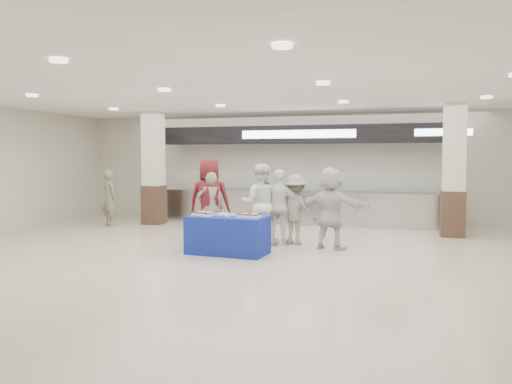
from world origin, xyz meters
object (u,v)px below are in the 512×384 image
(cupcake_tray, at_px, (225,215))
(display_table, at_px, (228,235))
(soldier_b, at_px, (295,210))
(soldier_bg, at_px, (110,198))
(civilian_maroon, at_px, (210,201))
(chef_short, at_px, (280,207))
(soldier_a, at_px, (210,208))
(sheet_cake_left, at_px, (205,213))
(chef_tall, at_px, (261,204))
(civilian_white, at_px, (331,208))
(sheet_cake_right, at_px, (249,215))

(cupcake_tray, bearing_deg, display_table, 35.05)
(soldier_b, height_order, soldier_bg, soldier_bg)
(civilian_maroon, xyz_separation_m, chef_short, (1.51, 0.34, -0.12))
(cupcake_tray, bearing_deg, soldier_a, 125.92)
(sheet_cake_left, relative_size, chef_tall, 0.30)
(chef_short, distance_m, soldier_b, 0.35)
(soldier_a, relative_size, chef_tall, 0.90)
(chef_tall, xyz_separation_m, civilian_white, (1.57, -0.16, -0.03))
(cupcake_tray, bearing_deg, civilian_white, 31.40)
(cupcake_tray, xyz_separation_m, soldier_bg, (-4.44, 2.85, 0.01))
(cupcake_tray, height_order, civilian_white, civilian_white)
(chef_tall, xyz_separation_m, chef_short, (0.42, 0.05, -0.06))
(display_table, relative_size, chef_short, 0.94)
(soldier_bg, bearing_deg, soldier_a, -174.80)
(soldier_b, bearing_deg, chef_short, 30.41)
(display_table, xyz_separation_m, sheet_cake_left, (-0.48, 0.01, 0.42))
(cupcake_tray, height_order, soldier_b, soldier_b)
(display_table, distance_m, chef_tall, 1.43)
(civilian_maroon, bearing_deg, soldier_bg, -35.14)
(cupcake_tray, distance_m, soldier_b, 1.85)
(cupcake_tray, height_order, soldier_bg, soldier_bg)
(sheet_cake_right, relative_size, soldier_a, 0.27)
(civilian_white, height_order, soldier_bg, civilian_white)
(chef_short, distance_m, civilian_white, 1.17)
(soldier_a, distance_m, soldier_bg, 4.20)
(sheet_cake_right, distance_m, soldier_b, 1.60)
(chef_tall, relative_size, soldier_b, 1.16)
(cupcake_tray, xyz_separation_m, soldier_b, (1.09, 1.50, -0.02))
(display_table, height_order, soldier_b, soldier_b)
(soldier_a, xyz_separation_m, chef_tall, (1.03, 0.37, 0.09))
(sheet_cake_right, height_order, soldier_a, soldier_a)
(soldier_b, bearing_deg, civilian_white, 169.03)
(sheet_cake_right, xyz_separation_m, civilian_maroon, (-1.24, 1.04, 0.16))
(chef_tall, relative_size, soldier_bg, 1.12)
(sheet_cake_right, height_order, civilian_maroon, civilian_maroon)
(sheet_cake_left, height_order, chef_tall, chef_tall)
(chef_tall, bearing_deg, cupcake_tray, 66.74)
(civilian_maroon, xyz_separation_m, soldier_b, (1.83, 0.45, -0.19))
(soldier_b, height_order, civilian_white, civilian_white)
(sheet_cake_right, height_order, soldier_bg, soldier_bg)
(display_table, xyz_separation_m, sheet_cake_right, (0.46, -0.02, 0.42))
(sheet_cake_left, distance_m, soldier_b, 2.11)
(chef_short, xyz_separation_m, civilian_white, (1.15, -0.21, 0.03))
(sheet_cake_left, relative_size, civilian_white, 0.31)
(sheet_cake_right, bearing_deg, civilian_white, 39.48)
(soldier_a, height_order, civilian_white, civilian_white)
(soldier_bg, bearing_deg, soldier_b, -161.74)
(civilian_maroon, height_order, soldier_b, civilian_maroon)
(display_table, relative_size, sheet_cake_left, 2.90)
(sheet_cake_right, distance_m, soldier_bg, 5.70)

